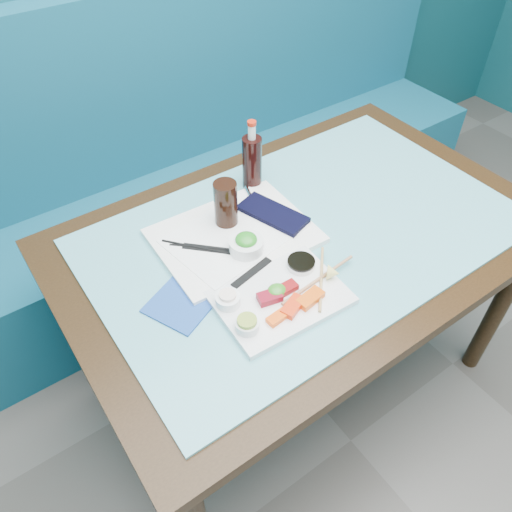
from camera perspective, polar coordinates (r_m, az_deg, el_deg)
booth_bench at (r=2.24m, az=-8.79°, el=7.35°), size 3.00×0.56×1.17m
dining_table at (r=1.51m, az=5.45°, el=0.32°), size 1.40×0.90×0.75m
glass_top at (r=1.45m, az=5.68°, el=2.77°), size 1.22×0.76×0.01m
sashimi_plate at (r=1.26m, az=2.81°, el=-4.79°), size 0.33×0.24×0.02m
salmon_left at (r=1.20m, az=2.51°, el=-7.02°), size 0.06×0.03×0.01m
salmon_mid at (r=1.22m, az=4.26°, el=-5.74°), size 0.08×0.06×0.02m
salmon_right at (r=1.24m, az=6.23°, el=-4.83°), size 0.08×0.05×0.02m
tuna_left at (r=1.23m, az=1.58°, el=-4.73°), size 0.07×0.05×0.02m
tuna_right at (r=1.26m, az=3.61°, el=-3.66°), size 0.05×0.03×0.02m
seaweed_garnish at (r=1.24m, az=2.38°, el=-3.97°), size 0.05×0.05×0.03m
ramekin_wasabi at (r=1.18m, az=-1.03°, el=-7.90°), size 0.07×0.07×0.02m
wasabi_fill at (r=1.16m, az=-1.04°, el=-7.39°), size 0.06×0.06×0.01m
ramekin_ginger at (r=1.22m, az=-3.22°, el=-5.00°), size 0.07×0.07×0.03m
ginger_fill at (r=1.21m, az=-3.26°, el=-4.47°), size 0.05×0.05×0.01m
soy_dish at (r=1.32m, az=5.16°, el=-0.97°), size 0.08×0.08×0.01m
soy_fill at (r=1.31m, az=5.19°, el=-0.64°), size 0.07×0.07×0.01m
lemon_wedge at (r=1.29m, az=8.81°, el=-1.92°), size 0.05×0.05×0.04m
chopstick_sleeve at (r=1.30m, az=-0.51°, el=-1.90°), size 0.14×0.05×0.00m
wooden_chopstick_a at (r=1.29m, az=7.14°, el=-2.66°), size 0.25×0.03×0.01m
wooden_chopstick_b at (r=1.29m, az=7.47°, el=-2.49°), size 0.16×0.17×0.01m
serving_tray at (r=1.41m, az=-2.48°, el=2.30°), size 0.44×0.34×0.02m
paper_placemat at (r=1.41m, az=-2.50°, el=2.58°), size 0.39×0.30×0.00m
seaweed_bowl at (r=1.35m, az=-1.12°, el=1.22°), size 0.11×0.11×0.04m
seaweed_salad at (r=1.33m, az=-1.13°, el=1.90°), size 0.08×0.08×0.03m
cola_glass at (r=1.40m, az=-3.48°, el=6.00°), size 0.08×0.08×0.14m
navy_pouch at (r=1.46m, az=1.94°, el=4.83°), size 0.15×0.22×0.02m
fork at (r=1.53m, az=-0.61°, el=6.78°), size 0.04×0.10×0.01m
black_chopstick_a at (r=1.36m, az=-5.74°, el=0.80°), size 0.17×0.20×0.01m
black_chopstick_b at (r=1.37m, az=-5.45°, el=0.91°), size 0.16×0.15×0.01m
tray_sleeve at (r=1.37m, az=-5.59°, el=0.82°), size 0.11×0.11×0.00m
cola_bottle_body at (r=1.56m, az=-0.46°, el=10.59°), size 0.08×0.08×0.17m
cola_bottle_neck at (r=1.50m, az=-0.48°, el=14.01°), size 0.03×0.03×0.04m
cola_bottle_cap at (r=1.48m, az=-0.49°, el=14.95°), size 0.03×0.03×0.01m
blue_napkin at (r=1.26m, az=-8.52°, el=-5.37°), size 0.20×0.20×0.01m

